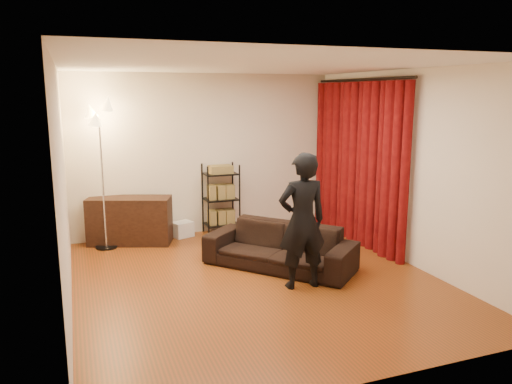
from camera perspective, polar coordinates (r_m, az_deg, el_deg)
name	(u,v)px	position (r m, az deg, el deg)	size (l,w,h in m)	color
floor	(257,280)	(6.55, 0.09, -10.03)	(5.00, 5.00, 0.00)	#853611
ceiling	(257,65)	(6.11, 0.10, 14.29)	(5.00, 5.00, 0.00)	white
wall_back	(206,154)	(8.55, -5.77, 4.30)	(5.00, 5.00, 0.00)	beige
wall_front	(369,227)	(3.99, 12.74, -3.93)	(5.00, 5.00, 0.00)	beige
wall_left	(63,189)	(5.81, -21.19, 0.31)	(5.00, 5.00, 0.00)	beige
wall_right	(408,168)	(7.27, 16.97, 2.65)	(5.00, 5.00, 0.00)	beige
curtain_rod	(362,80)	(8.07, 11.98, 12.46)	(0.04, 0.04, 2.65)	black
curtain	(357,163)	(8.13, 11.49, 3.24)	(0.22, 2.65, 2.55)	maroon
sofa	(280,247)	(6.91, 2.71, -6.25)	(2.05, 0.80, 0.60)	black
person	(302,221)	(6.11, 5.30, -3.34)	(0.62, 0.40, 1.69)	black
media_cabinet	(130,220)	(8.23, -14.21, -3.17)	(1.29, 0.48, 0.75)	black
storage_boxes	(183,229)	(8.48, -8.36, -4.23)	(0.32, 0.25, 0.26)	silver
wire_shelf	(221,199)	(8.51, -4.03, -0.82)	(0.55, 0.38, 1.20)	black
floor_lamp	(102,178)	(7.93, -17.15, 1.59)	(0.40, 0.40, 2.23)	silver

